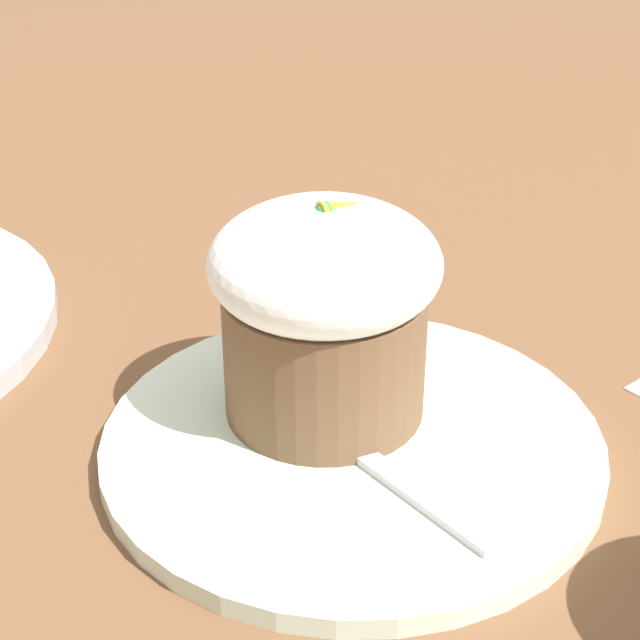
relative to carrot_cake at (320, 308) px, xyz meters
name	(u,v)px	position (x,y,z in m)	size (l,w,h in m)	color
ground_plane	(352,453)	(0.00, -0.03, -0.06)	(4.00, 4.00, 0.00)	brown
dessert_plate	(352,444)	(0.00, -0.03, -0.06)	(0.23, 0.23, 0.01)	silver
carrot_cake	(320,308)	(0.00, 0.00, 0.00)	(0.10, 0.10, 0.11)	brown
spoon	(341,440)	(-0.01, -0.03, -0.05)	(0.04, 0.13, 0.01)	silver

